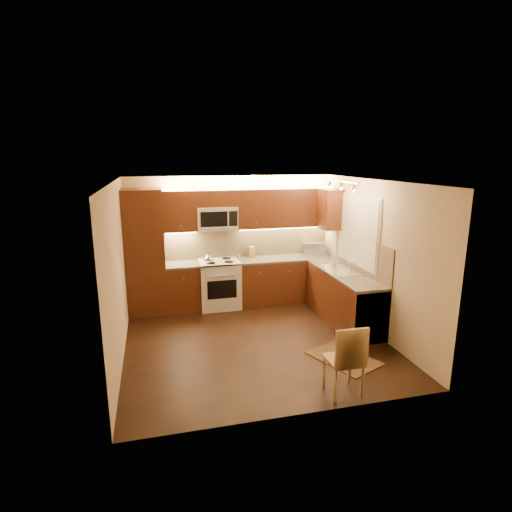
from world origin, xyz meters
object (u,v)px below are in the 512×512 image
object	(u,v)px
sink	(341,266)
kettle	(208,258)
dining_chair	(344,358)
microwave	(217,218)
stove	(219,284)
knife_block	(252,252)
toaster_oven	(314,248)
soap_bottle	(335,258)

from	to	relation	value
sink	kettle	size ratio (longest dim) A/B	4.40
dining_chair	microwave	bearing A→B (deg)	106.75
sink	dining_chair	bearing A→B (deg)	-114.18
stove	microwave	size ratio (longest dim) A/B	1.21
dining_chair	stove	bearing A→B (deg)	107.35
knife_block	dining_chair	bearing A→B (deg)	-82.06
toaster_oven	soap_bottle	world-z (taller)	toaster_oven
sink	knife_block	distance (m)	1.86
sink	stove	bearing A→B (deg)	150.64
toaster_oven	knife_block	size ratio (longest dim) A/B	1.93
sink	dining_chair	world-z (taller)	sink
soap_bottle	knife_block	bearing A→B (deg)	158.53
microwave	soap_bottle	bearing A→B (deg)	-20.44
soap_bottle	toaster_oven	bearing A→B (deg)	108.06
soap_bottle	dining_chair	bearing A→B (deg)	-102.14
kettle	toaster_oven	distance (m)	2.22
toaster_oven	dining_chair	size ratio (longest dim) A/B	0.46
stove	sink	bearing A→B (deg)	-29.36
kettle	soap_bottle	xyz separation A→B (m)	(2.31, -0.49, -0.02)
microwave	kettle	xyz separation A→B (m)	(-0.22, -0.29, -0.70)
toaster_oven	dining_chair	bearing A→B (deg)	-94.97
stove	soap_bottle	distance (m)	2.25
kettle	knife_block	bearing A→B (deg)	32.87
microwave	knife_block	size ratio (longest dim) A/B	3.45
microwave	knife_block	bearing A→B (deg)	5.63
microwave	knife_block	distance (m)	1.00
toaster_oven	sink	bearing A→B (deg)	-78.31
stove	soap_bottle	bearing A→B (deg)	-17.13
soap_bottle	dining_chair	xyz separation A→B (m)	(-1.10, -2.73, -0.54)
knife_block	kettle	bearing A→B (deg)	-155.34
microwave	soap_bottle	xyz separation A→B (m)	(2.09, -0.78, -0.72)
toaster_oven	soap_bottle	bearing A→B (deg)	-70.99
soap_bottle	dining_chair	size ratio (longest dim) A/B	0.21
stove	sink	size ratio (longest dim) A/B	1.07
dining_chair	soap_bottle	bearing A→B (deg)	69.01
sink	toaster_oven	bearing A→B (deg)	90.90
stove	toaster_oven	bearing A→B (deg)	3.84
toaster_oven	kettle	bearing A→B (deg)	-161.76
toaster_oven	dining_chair	world-z (taller)	toaster_oven
dining_chair	toaster_oven	bearing A→B (deg)	75.24
toaster_oven	knife_block	bearing A→B (deg)	-172.37
knife_block	stove	bearing A→B (deg)	-160.45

